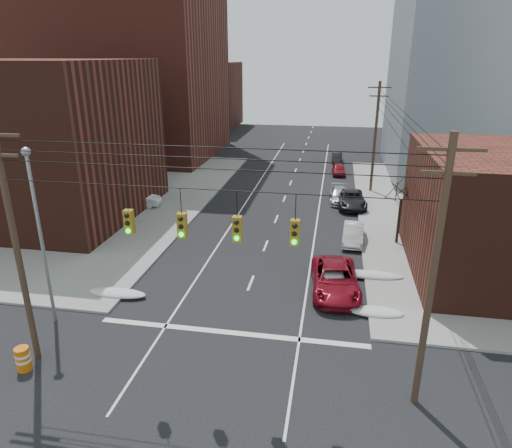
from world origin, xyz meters
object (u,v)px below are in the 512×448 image
at_px(red_pickup, 335,279).
at_px(parked_car_e, 339,169).
at_px(parked_car_a, 333,279).
at_px(lot_car_c, 87,207).
at_px(parked_car_b, 353,234).
at_px(construction_barrel, 23,359).
at_px(lot_car_d, 76,194).
at_px(lot_car_a, 138,199).
at_px(parked_car_d, 340,195).
at_px(lot_car_b, 128,189).
at_px(parked_car_f, 337,157).
at_px(parked_car_c, 351,199).

distance_m(red_pickup, parked_car_e, 28.94).
height_order(parked_car_a, lot_car_c, lot_car_c).
relative_size(parked_car_b, construction_barrel, 3.74).
height_order(red_pickup, lot_car_d, lot_car_d).
relative_size(parked_car_b, lot_car_a, 1.01).
distance_m(lot_car_d, construction_barrel, 25.34).
bearing_deg(lot_car_d, lot_car_a, -92.40).
bearing_deg(parked_car_d, parked_car_a, -92.89).
bearing_deg(lot_car_d, lot_car_c, -140.51).
bearing_deg(red_pickup, lot_car_b, 136.84).
bearing_deg(parked_car_e, lot_car_c, -142.09).
xyz_separation_m(parked_car_a, lot_car_b, (-20.53, 16.10, 0.04)).
xyz_separation_m(parked_car_b, parked_car_f, (-1.51, 27.83, -0.08)).
distance_m(lot_car_b, lot_car_c, 6.54).
distance_m(parked_car_c, lot_car_a, 19.79).
height_order(parked_car_f, lot_car_c, lot_car_c).
relative_size(lot_car_a, lot_car_b, 0.93).
relative_size(parked_car_d, lot_car_b, 1.01).
distance_m(parked_car_f, lot_car_b, 28.27).
xyz_separation_m(parked_car_b, parked_car_d, (-1.04, 10.15, -0.03)).
height_order(lot_car_a, lot_car_d, lot_car_d).
bearing_deg(parked_car_a, lot_car_c, 150.16).
height_order(parked_car_a, parked_car_e, parked_car_a).
relative_size(parked_car_b, parked_car_f, 1.14).
height_order(parked_car_c, parked_car_f, parked_car_c).
bearing_deg(lot_car_b, lot_car_c, -177.09).
height_order(parked_car_b, lot_car_d, lot_car_d).
distance_m(parked_car_e, construction_barrel, 41.04).
bearing_deg(lot_car_d, parked_car_b, -103.12).
distance_m(parked_car_a, parked_car_b, 7.94).
bearing_deg(parked_car_c, parked_car_e, 90.42).
bearing_deg(parked_car_b, red_pickup, -95.58).
bearing_deg(lot_car_c, parked_car_c, -91.74).
bearing_deg(construction_barrel, lot_car_b, 105.10).
distance_m(red_pickup, lot_car_c, 23.60).
distance_m(parked_car_f, lot_car_a, 28.96).
xyz_separation_m(red_pickup, parked_car_a, (-0.14, 0.19, -0.07)).
xyz_separation_m(parked_car_d, lot_car_a, (-18.41, -5.06, 0.18)).
relative_size(red_pickup, parked_car_f, 1.57).
distance_m(parked_car_b, parked_car_f, 27.87).
bearing_deg(parked_car_f, parked_car_d, -91.77).
bearing_deg(lot_car_a, lot_car_d, 82.13).
xyz_separation_m(red_pickup, parked_car_d, (0.21, 18.15, -0.15)).
bearing_deg(parked_car_f, parked_car_e, -90.82).
distance_m(lot_car_a, lot_car_c, 4.65).
relative_size(parked_car_e, lot_car_b, 0.82).
xyz_separation_m(lot_car_b, lot_car_d, (-3.75, -3.12, 0.15)).
xyz_separation_m(parked_car_c, parked_car_d, (-1.04, 1.44, -0.09)).
bearing_deg(red_pickup, lot_car_d, 146.73).
bearing_deg(parked_car_c, lot_car_d, -177.39).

